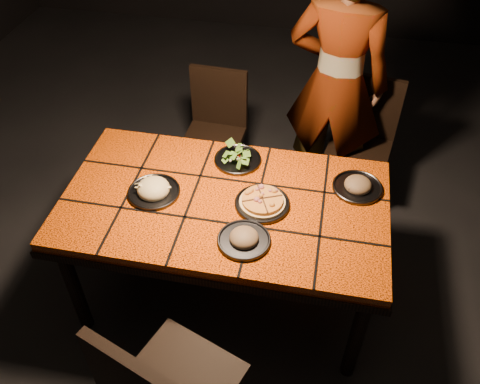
% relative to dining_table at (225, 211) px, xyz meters
% --- Properties ---
extents(room_shell, '(6.04, 7.04, 3.08)m').
position_rel_dining_table_xyz_m(room_shell, '(0.00, 0.00, 0.83)').
color(room_shell, black).
rests_on(room_shell, ground).
extents(dining_table, '(1.62, 0.92, 0.75)m').
position_rel_dining_table_xyz_m(dining_table, '(0.00, 0.00, 0.00)').
color(dining_table, '#E04D07').
rests_on(dining_table, ground).
extents(chair_far_left, '(0.40, 0.40, 0.85)m').
position_rel_dining_table_xyz_m(chair_far_left, '(-0.28, 0.98, -0.19)').
color(chair_far_left, black).
rests_on(chair_far_left, ground).
extents(chair_far_right, '(0.46, 0.46, 0.87)m').
position_rel_dining_table_xyz_m(chair_far_right, '(0.69, 1.02, -0.17)').
color(chair_far_right, black).
rests_on(chair_far_right, ground).
extents(diner, '(0.69, 0.51, 1.72)m').
position_rel_dining_table_xyz_m(diner, '(0.48, 1.01, 0.19)').
color(diner, brown).
rests_on(diner, ground).
extents(plate_pizza, '(0.30, 0.30, 0.04)m').
position_rel_dining_table_xyz_m(plate_pizza, '(0.19, 0.00, 0.10)').
color(plate_pizza, '#343439').
rests_on(plate_pizza, dining_table).
extents(plate_pasta, '(0.26, 0.26, 0.09)m').
position_rel_dining_table_xyz_m(plate_pasta, '(-0.35, -0.02, 0.10)').
color(plate_pasta, '#343439').
rests_on(plate_pasta, dining_table).
extents(plate_salad, '(0.25, 0.25, 0.07)m').
position_rel_dining_table_xyz_m(plate_salad, '(0.01, 0.31, 0.10)').
color(plate_salad, '#343439').
rests_on(plate_salad, dining_table).
extents(plate_mushroom_a, '(0.25, 0.25, 0.08)m').
position_rel_dining_table_xyz_m(plate_mushroom_a, '(0.15, -0.25, 0.10)').
color(plate_mushroom_a, '#343439').
rests_on(plate_mushroom_a, dining_table).
extents(plate_mushroom_b, '(0.25, 0.25, 0.08)m').
position_rel_dining_table_xyz_m(plate_mushroom_b, '(0.64, 0.21, 0.10)').
color(plate_mushroom_b, '#343439').
rests_on(plate_mushroom_b, dining_table).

